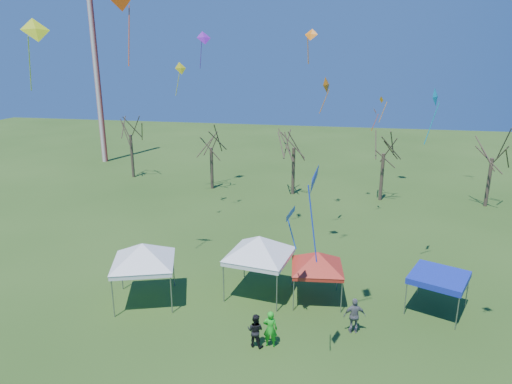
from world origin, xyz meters
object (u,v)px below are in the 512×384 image
tree_2 (294,131)px  tent_white_mid (259,240)px  tree_3 (385,137)px  person_green (270,329)px  tree_0 (129,119)px  tent_white_west (142,247)px  person_dark (255,330)px  tent_red (318,255)px  tree_4 (495,140)px  radio_mast (96,61)px  person_grey (354,316)px  tree_1 (211,133)px  tent_blue (439,278)px

tree_2 → tent_white_mid: 20.29m
tree_3 → person_green: bearing=-104.8°
tree_0 → tent_white_west: size_ratio=1.96×
person_dark → tent_red: bearing=-106.5°
tree_4 → tent_red: tree_4 is taller
person_green → radio_mast: bearing=-53.3°
tree_0 → tree_2: 18.72m
tree_3 → tent_white_west: 26.03m
tree_2 → person_grey: bearing=-75.8°
tree_3 → tent_red: size_ratio=2.07×
tree_1 → tree_3: tree_3 is taller
tree_1 → tent_blue: tree_1 is taller
tent_white_mid → tent_white_west: bearing=-161.5°
tent_white_west → tent_red: tent_white_west is taller
tent_white_west → tent_blue: (15.74, 2.04, -1.25)m
tree_0 → tent_white_mid: bearing=-50.6°
tent_red → tree_3: bearing=76.8°
radio_mast → tree_2: 28.08m
tent_white_west → tent_white_mid: size_ratio=0.93×
radio_mast → tent_red: size_ratio=6.55×
radio_mast → person_grey: 46.72m
tent_red → tree_1: bearing=120.7°
tree_1 → person_dark: size_ratio=4.52×
tent_white_west → tent_white_mid: (6.07, 2.03, 0.09)m
tree_1 → tent_blue: (18.54, -20.32, -3.81)m
radio_mast → tent_white_mid: bearing=-48.7°
tree_2 → tree_3: (8.40, -0.33, -0.21)m
tree_1 → tree_4: 26.13m
tent_white_mid → person_green: size_ratio=2.51×
tent_blue → person_grey: 5.30m
tree_3 → tree_4: tree_3 is taller
radio_mast → tree_1: 20.72m
tree_2 → person_grey: tree_2 is taller
tree_0 → tent_white_mid: size_ratio=1.83×
tree_2 → tent_white_mid: tree_2 is taller
tree_4 → tent_white_mid: size_ratio=1.71×
radio_mast → tent_red: bearing=-45.4°
tree_2 → tent_white_west: size_ratio=1.90×
tent_white_west → person_green: (7.53, -2.75, -2.31)m
tree_1 → tent_blue: size_ratio=2.10×
tree_1 → tent_red: size_ratio=1.98×
tree_3 → tree_0: bearing=172.9°
tent_white_mid → tree_3: bearing=68.1°
radio_mast → tree_4: size_ratio=3.17×
person_grey → tree_2: bearing=-88.7°
tree_4 → person_dark: size_ratio=4.73×
tree_0 → tree_2: tree_0 is taller
tree_0 → tree_3: bearing=-7.1°
tent_red → tent_white_mid: bearing=178.6°
tree_3 → person_grey: (-2.59, -22.60, -5.15)m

